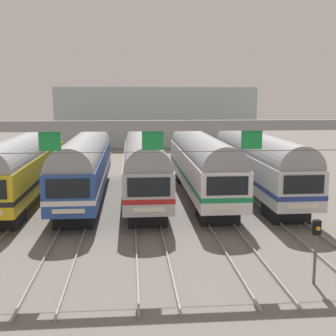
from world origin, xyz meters
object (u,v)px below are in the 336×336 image
object	(u,v)px
commuter_train_silver	(257,161)
catenary_gantry	(153,149)
yard_signal_mast	(316,239)
commuter_train_white	(201,161)
commuter_train_yellow	(25,164)
commuter_train_stainless	(144,162)
commuter_train_blue	(85,163)

from	to	relation	value
commuter_train_silver	catenary_gantry	bearing A→B (deg)	-122.17
yard_signal_mast	commuter_train_white	bearing A→B (deg)	97.70
commuter_train_yellow	commuter_train_white	world-z (taller)	same
commuter_train_yellow	commuter_train_silver	distance (m)	16.98
commuter_train_yellow	catenary_gantry	xyz separation A→B (m)	(8.49, -13.50, 2.57)
commuter_train_white	catenary_gantry	xyz separation A→B (m)	(-4.24, -13.50, 2.57)
commuter_train_stainless	yard_signal_mast	size ratio (longest dim) A/B	6.70
commuter_train_stainless	catenary_gantry	world-z (taller)	catenary_gantry
commuter_train_blue	yard_signal_mast	size ratio (longest dim) A/B	6.70
commuter_train_blue	commuter_train_silver	xyz separation A→B (m)	(12.73, 0.00, 0.00)
yard_signal_mast	commuter_train_stainless	bearing A→B (deg)	112.08
commuter_train_stainless	commuter_train_white	distance (m)	4.24
commuter_train_silver	yard_signal_mast	bearing A→B (deg)	-97.70
catenary_gantry	yard_signal_mast	bearing A→B (deg)	-19.06
commuter_train_yellow	commuter_train_silver	size ratio (longest dim) A/B	1.00
commuter_train_blue	commuter_train_stainless	xyz separation A→B (m)	(4.24, -0.00, -0.00)
yard_signal_mast	catenary_gantry	bearing A→B (deg)	160.94
commuter_train_blue	commuter_train_white	size ratio (longest dim) A/B	1.00
commuter_train_yellow	commuter_train_stainless	distance (m)	8.49
commuter_train_stainless	commuter_train_white	size ratio (longest dim) A/B	1.00
commuter_train_white	commuter_train_stainless	bearing A→B (deg)	-179.94
commuter_train_silver	catenary_gantry	size ratio (longest dim) A/B	0.81
commuter_train_silver	catenary_gantry	distance (m)	16.15
yard_signal_mast	commuter_train_blue	bearing A→B (deg)	124.06
commuter_train_stainless	commuter_train_white	bearing A→B (deg)	0.06
commuter_train_silver	yard_signal_mast	world-z (taller)	commuter_train_silver
commuter_train_stainless	catenary_gantry	bearing A→B (deg)	-90.00
commuter_train_blue	catenary_gantry	bearing A→B (deg)	-72.54
commuter_train_yellow	yard_signal_mast	size ratio (longest dim) A/B	6.70
commuter_train_yellow	yard_signal_mast	xyz separation A→B (m)	(14.86, -15.70, -0.80)
commuter_train_blue	commuter_train_white	world-z (taller)	same
commuter_train_blue	commuter_train_stainless	distance (m)	4.24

